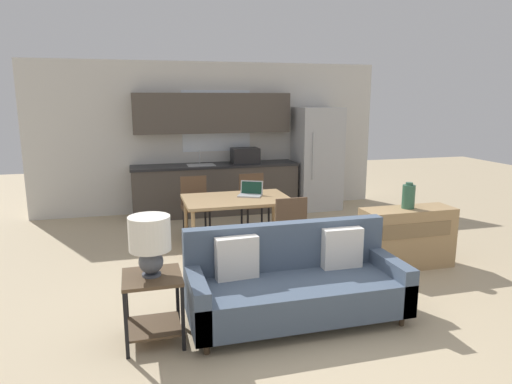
# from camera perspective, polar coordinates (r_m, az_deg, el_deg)

# --- Properties ---
(ground_plane) EXTENTS (20.00, 20.00, 0.00)m
(ground_plane) POSITION_cam_1_polar(r_m,az_deg,el_deg) (4.48, 5.29, -15.85)
(ground_plane) COLOR tan
(wall_back) EXTENTS (6.40, 0.07, 2.70)m
(wall_back) POSITION_cam_1_polar(r_m,az_deg,el_deg) (8.49, -5.58, 6.84)
(wall_back) COLOR silver
(wall_back) RESTS_ON ground_plane
(kitchen_counter) EXTENTS (2.97, 0.65, 2.15)m
(kitchen_counter) POSITION_cam_1_polar(r_m,az_deg,el_deg) (8.26, -5.09, 3.13)
(kitchen_counter) COLOR #4C443D
(kitchen_counter) RESTS_ON ground_plane
(refrigerator) EXTENTS (0.80, 0.77, 1.90)m
(refrigerator) POSITION_cam_1_polar(r_m,az_deg,el_deg) (8.68, 7.62, 4.19)
(refrigerator) COLOR #B7BABC
(refrigerator) RESTS_ON ground_plane
(dining_table) EXTENTS (1.44, 0.95, 0.72)m
(dining_table) POSITION_cam_1_polar(r_m,az_deg,el_deg) (6.27, -2.41, -1.28)
(dining_table) COLOR tan
(dining_table) RESTS_ON ground_plane
(couch) EXTENTS (2.02, 0.80, 0.88)m
(couch) POSITION_cam_1_polar(r_m,az_deg,el_deg) (4.42, 4.80, -11.39)
(couch) COLOR #3D2D1E
(couch) RESTS_ON ground_plane
(side_table) EXTENTS (0.49, 0.49, 0.60)m
(side_table) POSITION_cam_1_polar(r_m,az_deg,el_deg) (4.08, -12.75, -12.69)
(side_table) COLOR brown
(side_table) RESTS_ON ground_plane
(table_lamp) EXTENTS (0.35, 0.35, 0.52)m
(table_lamp) POSITION_cam_1_polar(r_m,az_deg,el_deg) (3.90, -13.12, -5.79)
(table_lamp) COLOR #4C515B
(table_lamp) RESTS_ON side_table
(credenza) EXTENTS (1.16, 0.41, 0.75)m
(credenza) POSITION_cam_1_polar(r_m,az_deg,el_deg) (5.97, 18.33, -5.43)
(credenza) COLOR tan
(credenza) RESTS_ON ground_plane
(vase) EXTENTS (0.15, 0.15, 0.32)m
(vase) POSITION_cam_1_polar(r_m,az_deg,el_deg) (5.84, 18.53, -0.51)
(vase) COLOR #336047
(vase) RESTS_ON credenza
(dining_chair_far_left) EXTENTS (0.44, 0.44, 0.89)m
(dining_chair_far_left) POSITION_cam_1_polar(r_m,az_deg,el_deg) (7.02, -7.60, -1.35)
(dining_chair_far_left) COLOR brown
(dining_chair_far_left) RESTS_ON ground_plane
(dining_chair_far_right) EXTENTS (0.44, 0.44, 0.89)m
(dining_chair_far_right) POSITION_cam_1_polar(r_m,az_deg,el_deg) (7.19, -0.30, -0.93)
(dining_chair_far_right) COLOR brown
(dining_chair_far_right) RESTS_ON ground_plane
(dining_chair_near_right) EXTENTS (0.43, 0.43, 0.89)m
(dining_chair_near_right) POSITION_cam_1_polar(r_m,az_deg,el_deg) (5.69, 3.98, -4.38)
(dining_chair_near_right) COLOR brown
(dining_chair_near_right) RESTS_ON ground_plane
(laptop) EXTENTS (0.40, 0.37, 0.20)m
(laptop) POSITION_cam_1_polar(r_m,az_deg,el_deg) (6.40, -0.67, -0.01)
(laptop) COLOR #B7BABC
(laptop) RESTS_ON dining_table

